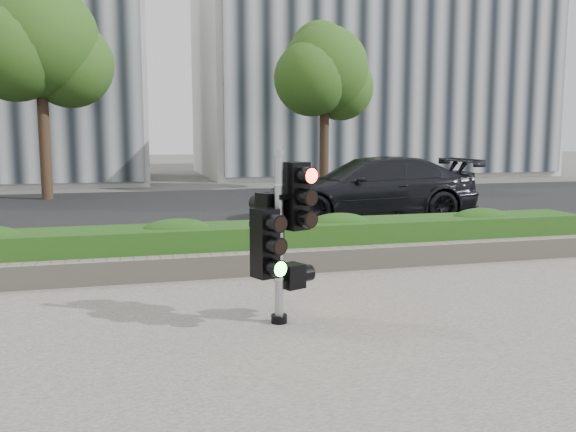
% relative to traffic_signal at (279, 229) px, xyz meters
% --- Properties ---
extents(ground, '(120.00, 120.00, 0.00)m').
position_rel_traffic_signal_xyz_m(ground, '(0.30, 0.50, -1.11)').
color(ground, '#51514C').
rests_on(ground, ground).
extents(sidewalk, '(16.00, 11.00, 0.03)m').
position_rel_traffic_signal_xyz_m(sidewalk, '(0.30, -2.00, -1.09)').
color(sidewalk, '#9E9389').
rests_on(sidewalk, ground).
extents(road, '(60.00, 13.00, 0.02)m').
position_rel_traffic_signal_xyz_m(road, '(0.30, 10.50, -1.10)').
color(road, black).
rests_on(road, ground).
extents(curb, '(60.00, 0.25, 0.12)m').
position_rel_traffic_signal_xyz_m(curb, '(0.30, 3.65, -1.05)').
color(curb, gray).
rests_on(curb, ground).
extents(stone_wall, '(12.00, 0.32, 0.34)m').
position_rel_traffic_signal_xyz_m(stone_wall, '(0.30, 2.40, -0.91)').
color(stone_wall, gray).
rests_on(stone_wall, sidewalk).
extents(hedge, '(12.00, 1.00, 0.68)m').
position_rel_traffic_signal_xyz_m(hedge, '(0.30, 3.05, -0.74)').
color(hedge, '#3E7323').
rests_on(hedge, sidewalk).
extents(building_right, '(18.00, 10.00, 12.00)m').
position_rel_traffic_signal_xyz_m(building_right, '(11.30, 25.50, 4.89)').
color(building_right, '#B7B7B2').
rests_on(building_right, ground).
extents(tree_left, '(4.61, 4.03, 7.34)m').
position_rel_traffic_signal_xyz_m(tree_left, '(-4.22, 15.06, 3.94)').
color(tree_left, black).
rests_on(tree_left, ground).
extents(tree_right, '(4.10, 3.58, 6.53)m').
position_rel_traffic_signal_xyz_m(tree_right, '(5.78, 16.05, 3.38)').
color(tree_right, black).
rests_on(tree_right, ground).
extents(traffic_signal, '(0.71, 0.63, 1.95)m').
position_rel_traffic_signal_xyz_m(traffic_signal, '(0.00, 0.00, 0.00)').
color(traffic_signal, black).
rests_on(traffic_signal, sidewalk).
extents(car_dark, '(5.48, 2.38, 1.57)m').
position_rel_traffic_signal_xyz_m(car_dark, '(4.32, 7.81, -0.30)').
color(car_dark, black).
rests_on(car_dark, road).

